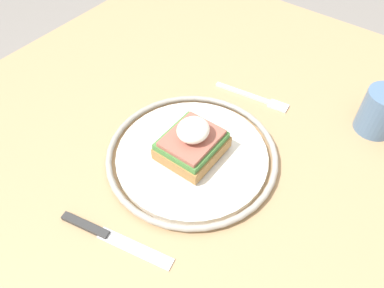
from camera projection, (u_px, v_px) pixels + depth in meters
ground_plane at (186, 288)px, 1.20m from camera, size 6.00×6.00×0.00m
dining_table at (182, 171)px, 0.73m from camera, size 1.05×0.88×0.72m
plate at (192, 155)px, 0.61m from camera, size 0.28×0.28×0.02m
sandwich at (192, 142)px, 0.59m from camera, size 0.10×0.09×0.07m
fork at (255, 98)px, 0.71m from camera, size 0.04×0.15×0.00m
knife at (105, 234)px, 0.53m from camera, size 0.05×0.18×0.01m
cup at (381, 111)px, 0.63m from camera, size 0.07×0.07×0.08m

